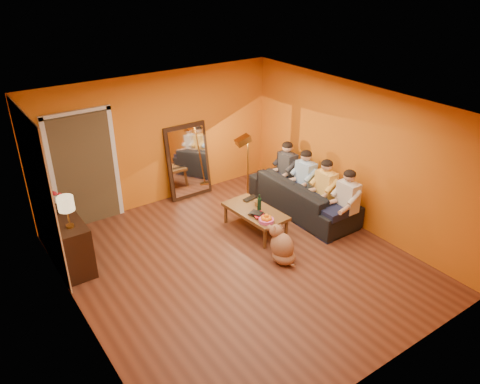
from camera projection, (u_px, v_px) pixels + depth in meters
room_shell at (226, 184)px, 7.31m from camera, size 5.00×5.50×2.60m
white_accent at (39, 192)px, 7.05m from camera, size 0.02×1.90×2.58m
doorway_recess at (83, 168)px, 8.46m from camera, size 1.06×0.30×2.10m
door_jamb_left at (52, 178)px, 8.08m from camera, size 0.08×0.06×2.20m
door_jamb_right at (115, 163)px, 8.66m from camera, size 0.08×0.06×2.20m
door_header at (75, 113)px, 7.89m from camera, size 1.22×0.06×0.08m
mirror_frame at (188, 161)px, 9.49m from camera, size 0.92×0.27×1.51m
mirror_glass at (189, 162)px, 9.46m from camera, size 0.78×0.21×1.35m
sideboard at (69, 242)px, 7.43m from camera, size 0.44×1.18×0.85m
table_lamp at (67, 212)px, 6.90m from camera, size 0.24×0.24×0.51m
sofa at (303, 196)px, 9.04m from camera, size 2.31×0.90×0.68m
coffee_table at (255, 220)px, 8.47m from camera, size 0.70×1.26×0.42m
floor_lamp at (248, 171)px, 9.16m from camera, size 0.33×0.29×1.44m
dog at (282, 244)px, 7.55m from camera, size 0.52×0.64×0.66m
person_far_left at (347, 202)px, 8.25m from camera, size 0.70×0.44×1.22m
person_mid_left at (325, 190)px, 8.65m from camera, size 0.70×0.44×1.22m
person_mid_right at (305, 180)px, 9.05m from camera, size 0.70×0.44×1.22m
person_far_right at (287, 170)px, 9.45m from camera, size 0.70×0.44×1.22m
fruit_bowl at (266, 218)px, 7.96m from camera, size 0.26×0.26×0.16m
wine_bottle at (259, 203)px, 8.29m from camera, size 0.07×0.07×0.31m
tumbler at (257, 203)px, 8.50m from camera, size 0.11×0.11×0.09m
laptop at (252, 199)px, 8.71m from camera, size 0.34×0.25×0.02m
book_lower at (254, 217)px, 8.13m from camera, size 0.27×0.31×0.02m
book_mid at (254, 215)px, 8.13m from camera, size 0.25×0.29×0.02m
book_upper at (254, 215)px, 8.10m from camera, size 0.24×0.27×0.02m
vase at (59, 208)px, 7.38m from camera, size 0.17×0.17×0.17m
flowers at (56, 195)px, 7.27m from camera, size 0.17×0.17×0.39m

